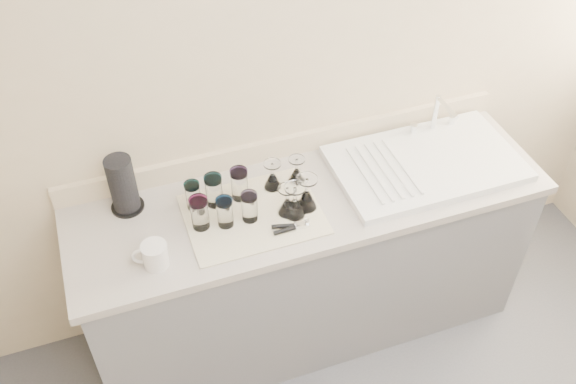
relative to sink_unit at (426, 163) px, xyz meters
name	(u,v)px	position (x,y,z in m)	size (l,w,h in m)	color
room_envelope	(507,332)	(-0.55, -1.20, 0.64)	(3.54, 3.50, 2.52)	#4C4C51
counter_unit	(308,263)	(-0.55, 0.00, -0.47)	(2.06, 0.62, 0.90)	slate
sink_unit	(426,163)	(0.00, 0.00, 0.00)	(0.82, 0.50, 0.22)	white
dish_towel	(253,214)	(-0.82, -0.04, -0.02)	(0.55, 0.42, 0.01)	white
tumbler_teal	(193,195)	(-1.03, 0.09, 0.05)	(0.06, 0.06, 0.13)	white
tumbler_cyan	(214,190)	(-0.95, 0.08, 0.06)	(0.07, 0.07, 0.15)	white
tumbler_purple	(239,184)	(-0.84, 0.08, 0.06)	(0.07, 0.07, 0.15)	white
tumbler_magenta	(200,213)	(-1.03, -0.03, 0.06)	(0.07, 0.07, 0.15)	white
tumbler_blue	(225,212)	(-0.93, -0.05, 0.06)	(0.07, 0.07, 0.14)	white
tumbler_lavender	(250,207)	(-0.83, -0.06, 0.06)	(0.07, 0.07, 0.13)	white
goblet_back_left	(273,179)	(-0.69, 0.09, 0.03)	(0.07, 0.07, 0.13)	white
goblet_back_right	(296,174)	(-0.58, 0.09, 0.03)	(0.07, 0.07, 0.13)	white
goblet_front_left	(287,204)	(-0.68, -0.08, 0.04)	(0.08, 0.08, 0.14)	white
goblet_front_right	(306,197)	(-0.59, -0.07, 0.04)	(0.09, 0.09, 0.16)	white
goblet_extra	(295,205)	(-0.65, -0.10, 0.04)	(0.09, 0.09, 0.15)	white
can_opener	(291,227)	(-0.70, -0.17, 0.00)	(0.15, 0.06, 0.02)	silver
white_mug	(154,255)	(-1.24, -0.16, 0.03)	(0.15, 0.12, 0.10)	silver
paper_towel_roll	(123,185)	(-1.29, 0.18, 0.11)	(0.14, 0.14, 0.26)	black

